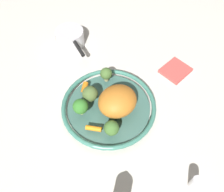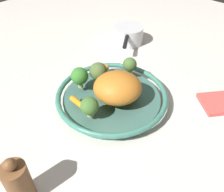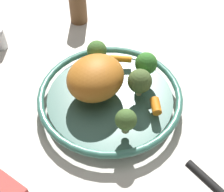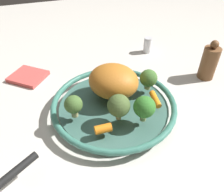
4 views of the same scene
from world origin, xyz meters
TOP-DOWN VIEW (x-y plane):
  - ground_plane at (0.00, 0.00)m, footprint 2.22×2.22m
  - serving_bowl at (0.00, 0.00)m, footprint 0.35×0.35m
  - roast_chicken_piece at (0.01, 0.03)m, footprint 0.19×0.19m
  - baby_carrot_near_rim at (-0.06, -0.10)m, footprint 0.04×0.02m
  - baby_carrot_back at (0.11, -0.04)m, footprint 0.02×0.06m
  - broccoli_floret_large at (0.11, 0.02)m, footprint 0.05×0.05m
  - broccoli_floret_mid at (-0.11, -0.02)m, footprint 0.05×0.05m
  - broccoli_floret_edge at (0.05, -0.09)m, footprint 0.05×0.05m
  - broccoli_floret_small at (-0.01, -0.07)m, footprint 0.06×0.06m
  - salt_shaker at (0.25, 0.30)m, footprint 0.03×0.03m
  - pepper_mill at (0.36, 0.07)m, footprint 0.05×0.05m
  - dish_towel at (-0.22, 0.26)m, footprint 0.15×0.15m

SIDE VIEW (x-z plane):
  - ground_plane at x=0.00m, z-range 0.00..0.00m
  - dish_towel at x=-0.22m, z-range 0.00..0.01m
  - serving_bowl at x=0.00m, z-range 0.00..0.04m
  - salt_shaker at x=0.25m, z-range 0.00..0.06m
  - baby_carrot_back at x=0.11m, z-range 0.04..0.06m
  - baby_carrot_near_rim at x=-0.06m, z-range 0.04..0.06m
  - pepper_mill at x=0.36m, z-range -0.01..0.13m
  - broccoli_floret_large at x=0.11m, z-range 0.05..0.11m
  - broccoli_floret_mid at x=-0.11m, z-range 0.05..0.11m
  - broccoli_floret_edge at x=0.05m, z-range 0.05..0.12m
  - broccoli_floret_small at x=-0.01m, z-range 0.05..0.12m
  - roast_chicken_piece at x=0.01m, z-range 0.04..0.13m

